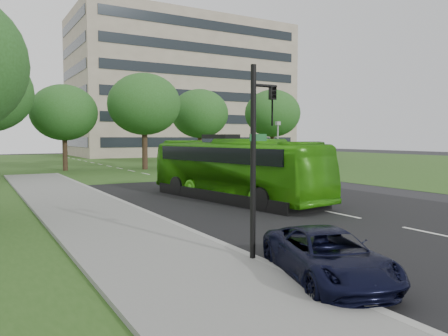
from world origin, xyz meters
The scene contains 12 objects.
ground centered at (0.00, 0.00, 0.00)m, with size 160.00×160.00×0.00m, color black.
street_surfaces centered at (-0.38, 22.75, 0.03)m, with size 120.00×120.00×0.15m.
office_building centered at (21.96, 61.96, 12.50)m, with size 40.10×20.10×25.00m.
tree_park_b centered at (-5.52, 29.56, 5.66)m, with size 6.41×6.41×8.40m.
tree_park_c centered at (1.84, 27.23, 6.60)m, with size 7.32×7.32×9.73m.
tree_park_d centered at (10.05, 31.08, 6.06)m, with size 6.76×6.76×8.95m.
tree_park_e centered at (18.95, 28.72, 6.22)m, with size 6.86×6.86×9.15m.
bus centered at (-1.61, 4.09, 1.59)m, with size 2.68×11.45×3.19m, color #33920E.
sedan centered at (4.00, 16.34, 0.69)m, with size 1.47×4.22×1.39m, color silver.
suv centered at (-6.50, -8.00, 0.58)m, with size 1.92×4.17×1.16m, color black.
traffic_light centered at (-7.04, -6.00, 2.98)m, with size 0.81×0.21×5.08m.
camera_pole centered at (11.21, 17.36, 3.05)m, with size 0.44×0.39×4.73m.
Camera 1 is at (-13.39, -15.23, 3.25)m, focal length 35.00 mm.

